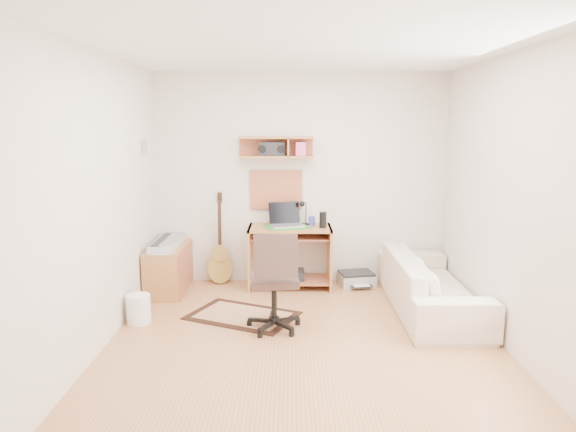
{
  "coord_description": "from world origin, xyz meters",
  "views": [
    {
      "loc": [
        -0.12,
        -4.58,
        1.98
      ],
      "look_at": [
        -0.15,
        1.05,
        1.0
      ],
      "focal_mm": 33.14,
      "sensor_mm": 36.0,
      "label": 1
    }
  ],
  "objects_px": {
    "task_chair": "(274,280)",
    "sofa": "(431,274)",
    "cabinet": "(169,268)",
    "printer": "(356,278)",
    "desk": "(290,257)"
  },
  "relations": [
    {
      "from": "cabinet",
      "to": "sofa",
      "type": "distance_m",
      "value": 3.03
    },
    {
      "from": "task_chair",
      "to": "cabinet",
      "type": "bearing_deg",
      "value": 131.27
    },
    {
      "from": "task_chair",
      "to": "sofa",
      "type": "bearing_deg",
      "value": 12.17
    },
    {
      "from": "task_chair",
      "to": "sofa",
      "type": "relative_size",
      "value": 0.49
    },
    {
      "from": "desk",
      "to": "sofa",
      "type": "xyz_separation_m",
      "value": [
        1.51,
        -0.82,
        0.02
      ]
    },
    {
      "from": "desk",
      "to": "task_chair",
      "type": "relative_size",
      "value": 1.0
    },
    {
      "from": "task_chair",
      "to": "sofa",
      "type": "xyz_separation_m",
      "value": [
        1.66,
        0.55,
        -0.1
      ]
    },
    {
      "from": "printer",
      "to": "desk",
      "type": "bearing_deg",
      "value": 173.4
    },
    {
      "from": "desk",
      "to": "sofa",
      "type": "distance_m",
      "value": 1.72
    },
    {
      "from": "cabinet",
      "to": "printer",
      "type": "bearing_deg",
      "value": 5.89
    },
    {
      "from": "task_chair",
      "to": "desk",
      "type": "bearing_deg",
      "value": 77.6
    },
    {
      "from": "cabinet",
      "to": "sofa",
      "type": "bearing_deg",
      "value": -12.35
    },
    {
      "from": "desk",
      "to": "cabinet",
      "type": "height_order",
      "value": "desk"
    },
    {
      "from": "desk",
      "to": "sofa",
      "type": "bearing_deg",
      "value": -28.59
    },
    {
      "from": "task_chair",
      "to": "sofa",
      "type": "height_order",
      "value": "task_chair"
    }
  ]
}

